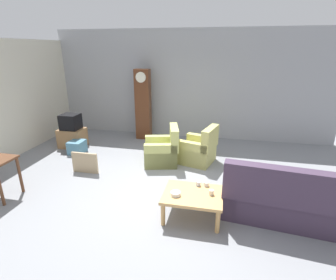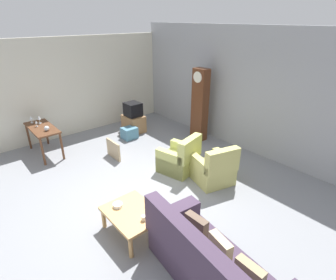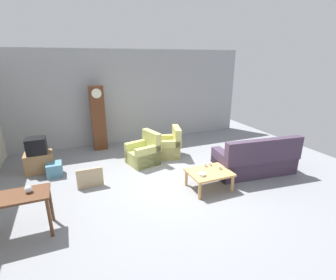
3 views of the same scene
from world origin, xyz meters
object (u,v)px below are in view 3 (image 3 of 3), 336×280
coffee_table_wood (209,174)px  grandfather_clock (98,118)px  armchair_olive_far (168,147)px  cup_white_porcelain (210,164)px  armchair_olive_near (144,153)px  storage_box_blue (55,169)px  framed_picture_leaning (90,178)px  cup_blue_rimmed (205,165)px  glass_dome_cloche (28,189)px  tv_stand_cabinet (39,162)px  tv_crt (36,146)px  console_table_dark (7,203)px  cup_cream_tall (220,167)px  bowl_white_stacked (202,174)px  couch_floral (256,161)px

coffee_table_wood → grandfather_clock: size_ratio=0.46×
armchair_olive_far → grandfather_clock: (-1.85, 1.46, 0.75)m
armchair_olive_far → cup_white_porcelain: 1.95m
armchair_olive_near → storage_box_blue: bearing=176.8°
framed_picture_leaning → cup_blue_rimmed: 2.75m
glass_dome_cloche → cup_blue_rimmed: 3.70m
coffee_table_wood → tv_stand_cabinet: 4.49m
tv_crt → cup_blue_rimmed: size_ratio=5.80×
coffee_table_wood → cup_white_porcelain: size_ratio=10.88×
console_table_dark → cup_white_porcelain: size_ratio=14.73×
armchair_olive_far → cup_cream_tall: (0.42, -2.18, 0.17)m
console_table_dark → cup_cream_tall: console_table_dark is taller
tv_stand_cabinet → cup_blue_rimmed: size_ratio=8.21×
cup_cream_tall → bowl_white_stacked: size_ratio=0.52×
couch_floral → tv_crt: size_ratio=4.55×
tv_crt → framed_picture_leaning: size_ratio=0.80×
tv_crt → armchair_olive_near: bearing=-11.1°
couch_floral → armchair_olive_far: size_ratio=2.26×
console_table_dark → framed_picture_leaning: (1.39, 1.26, -0.42)m
console_table_dark → coffee_table_wood: bearing=2.4°
storage_box_blue → bowl_white_stacked: bearing=-35.6°
bowl_white_stacked → coffee_table_wood: bearing=23.6°
tv_stand_cabinet → cup_blue_rimmed: (3.78, -2.23, 0.21)m
tv_crt → glass_dome_cloche: 2.64m
grandfather_clock → cup_cream_tall: size_ratio=24.73×
console_table_dark → tv_crt: size_ratio=2.71×
couch_floral → coffee_table_wood: 1.56m
couch_floral → console_table_dark: (-5.48, -0.39, 0.30)m
armchair_olive_near → armchair_olive_far: same height
framed_picture_leaning → cup_cream_tall: cup_cream_tall is taller
armchair_olive_near → framed_picture_leaning: (-1.58, -0.87, -0.07)m
cup_blue_rimmed → glass_dome_cloche: bearing=-173.6°
couch_floral → glass_dome_cloche: couch_floral is taller
bowl_white_stacked → framed_picture_leaning: bearing=152.1°
coffee_table_wood → armchair_olive_far: bearing=93.3°
armchair_olive_far → tv_stand_cabinet: (-3.59, 0.30, -0.04)m
storage_box_blue → console_table_dark: bearing=-104.6°
cup_white_porcelain → coffee_table_wood: bearing=-123.6°
armchair_olive_near → framed_picture_leaning: armchair_olive_near is taller
tv_stand_cabinet → cup_blue_rimmed: 4.39m
couch_floral → tv_stand_cabinet: (-5.26, 2.28, -0.09)m
tv_stand_cabinet → cup_white_porcelain: bearing=-29.5°
grandfather_clock → armchair_olive_far: bearing=-38.3°
tv_stand_cabinet → framed_picture_leaning: size_ratio=1.13×
grandfather_clock → framed_picture_leaning: 2.76m
coffee_table_wood → glass_dome_cloche: glass_dome_cloche is taller
armchair_olive_near → bowl_white_stacked: 2.20m
glass_dome_cloche → grandfather_clock: bearing=66.7°
couch_floral → armchair_olive_far: bearing=130.1°
couch_floral → tv_stand_cabinet: size_ratio=3.21×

